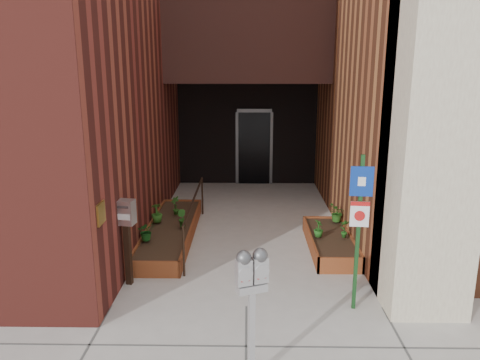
{
  "coord_description": "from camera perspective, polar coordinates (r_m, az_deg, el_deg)",
  "views": [
    {
      "loc": [
        0.01,
        -6.22,
        3.5
      ],
      "look_at": [
        -0.12,
        1.8,
        1.47
      ],
      "focal_mm": 35.0,
      "sensor_mm": 36.0,
      "label": 1
    }
  ],
  "objects": [
    {
      "name": "payment_dropbox",
      "position": [
        7.6,
        -13.71,
        -5.25
      ],
      "size": [
        0.31,
        0.26,
        1.42
      ],
      "color": "black",
      "rests_on": "ground"
    },
    {
      "name": "architecture",
      "position": [
        13.2,
        0.12,
        20.63
      ],
      "size": [
        20.0,
        14.6,
        10.0
      ],
      "color": "maroon",
      "rests_on": "ground"
    },
    {
      "name": "shrub_right_a",
      "position": [
        8.96,
        9.55,
        -5.85
      ],
      "size": [
        0.2,
        0.2,
        0.32
      ],
      "primitive_type": "imported",
      "rotation": [
        0.0,
        0.0,
        1.43
      ],
      "color": "#1E5819",
      "rests_on": "planter_right"
    },
    {
      "name": "shrub_left_a",
      "position": [
        8.83,
        -11.33,
        -6.12
      ],
      "size": [
        0.39,
        0.39,
        0.35
      ],
      "primitive_type": "imported",
      "rotation": [
        0.0,
        0.0,
        0.28
      ],
      "color": "#164F17",
      "rests_on": "planter_left"
    },
    {
      "name": "shrub_left_b",
      "position": [
        9.43,
        -7.12,
        -4.65
      ],
      "size": [
        0.27,
        0.27,
        0.34
      ],
      "primitive_type": "imported",
      "rotation": [
        0.0,
        0.0,
        2.48
      ],
      "color": "#1E4E16",
      "rests_on": "planter_left"
    },
    {
      "name": "shrub_right_b",
      "position": [
        9.0,
        12.64,
        -5.77
      ],
      "size": [
        0.2,
        0.2,
        0.36
      ],
      "primitive_type": "imported",
      "rotation": [
        0.0,
        0.0,
        3.23
      ],
      "color": "#20621C",
      "rests_on": "planter_right"
    },
    {
      "name": "planter_right",
      "position": [
        9.21,
        10.92,
        -7.52
      ],
      "size": [
        0.8,
        2.2,
        0.3
      ],
      "color": "#652D16",
      "rests_on": "ground"
    },
    {
      "name": "sign_post",
      "position": [
        6.72,
        14.33,
        -4.41
      ],
      "size": [
        0.31,
        0.09,
        2.29
      ],
      "color": "#163E1A",
      "rests_on": "ground"
    },
    {
      "name": "ground",
      "position": [
        7.14,
        0.78,
        -15.17
      ],
      "size": [
        80.0,
        80.0,
        0.0
      ],
      "primitive_type": "plane",
      "color": "#9E9991",
      "rests_on": "ground"
    },
    {
      "name": "shrub_right_c",
      "position": [
        9.83,
        11.72,
        -3.98
      ],
      "size": [
        0.46,
        0.46,
        0.37
      ],
      "primitive_type": "imported",
      "rotation": [
        0.0,
        0.0,
        4.17
      ],
      "color": "#265A19",
      "rests_on": "planter_right"
    },
    {
      "name": "handrail",
      "position": [
        9.35,
        -5.61,
        -3.0
      ],
      "size": [
        0.04,
        3.34,
        0.9
      ],
      "color": "black",
      "rests_on": "ground"
    },
    {
      "name": "parking_meter",
      "position": [
        5.12,
        1.45,
        -12.15
      ],
      "size": [
        0.37,
        0.24,
        1.59
      ],
      "color": "#B4B4B7",
      "rests_on": "ground"
    },
    {
      "name": "planter_left",
      "position": [
        9.66,
        -8.45,
        -6.36
      ],
      "size": [
        0.9,
        3.6,
        0.3
      ],
      "color": "#652D16",
      "rests_on": "ground"
    },
    {
      "name": "shrub_left_d",
      "position": [
        10.18,
        -7.87,
        -3.09
      ],
      "size": [
        0.3,
        0.3,
        0.4
      ],
      "primitive_type": "imported",
      "rotation": [
        0.0,
        0.0,
        5.44
      ],
      "color": "#214E16",
      "rests_on": "planter_left"
    },
    {
      "name": "shrub_left_c",
      "position": [
        9.76,
        -10.1,
        -3.93
      ],
      "size": [
        0.29,
        0.29,
        0.4
      ],
      "primitive_type": "imported",
      "rotation": [
        0.0,
        0.0,
        3.5
      ],
      "color": "#295E1B",
      "rests_on": "planter_left"
    }
  ]
}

